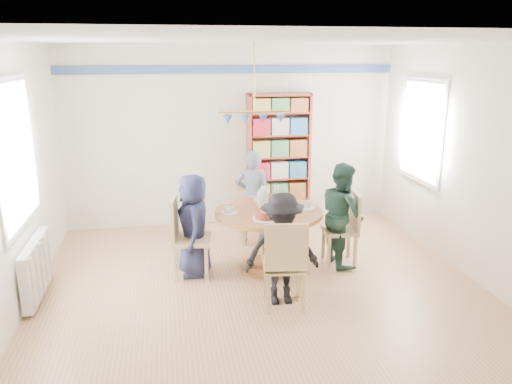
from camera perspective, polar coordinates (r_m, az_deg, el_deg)
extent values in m
plane|color=tan|center=(5.69, 0.74, -11.31)|extent=(5.00, 5.00, 0.00)
plane|color=white|center=(5.08, 0.85, 16.98)|extent=(5.00, 5.00, 0.00)
plane|color=white|center=(7.65, -2.86, 6.32)|extent=(5.00, 0.00, 5.00)
plane|color=white|center=(2.94, 10.41, -9.28)|extent=(5.00, 0.00, 5.00)
plane|color=white|center=(5.35, -26.50, 0.67)|extent=(0.00, 5.00, 5.00)
plane|color=white|center=(6.21, 24.10, 2.81)|extent=(0.00, 5.00, 5.00)
cube|color=navy|center=(7.53, -2.94, 13.82)|extent=(5.00, 0.02, 0.12)
cube|color=white|center=(5.58, -25.85, 3.94)|extent=(0.03, 1.32, 1.52)
cube|color=white|center=(5.57, -25.65, 3.96)|extent=(0.01, 1.20, 1.40)
cube|color=white|center=(7.25, 18.46, 6.64)|extent=(0.03, 1.12, 1.42)
cube|color=white|center=(7.24, 18.32, 6.64)|extent=(0.01, 1.00, 1.30)
cylinder|color=gold|center=(5.58, -0.19, 13.00)|extent=(0.01, 0.01, 0.75)
cylinder|color=gold|center=(5.61, -0.19, 9.17)|extent=(0.80, 0.02, 0.02)
cone|color=#3959A0|center=(5.57, -3.26, 8.27)|extent=(0.11, 0.11, 0.10)
cone|color=#3959A0|center=(5.60, -1.20, 8.33)|extent=(0.11, 0.11, 0.10)
cone|color=#3959A0|center=(5.64, 0.83, 8.38)|extent=(0.11, 0.11, 0.10)
cone|color=#3959A0|center=(5.68, 2.83, 8.42)|extent=(0.11, 0.11, 0.10)
cube|color=silver|center=(5.91, -23.81, -7.96)|extent=(0.10, 1.00, 0.60)
cube|color=silver|center=(5.54, -24.11, -9.56)|extent=(0.02, 0.06, 0.56)
cube|color=silver|center=(5.71, -23.66, -8.73)|extent=(0.02, 0.06, 0.56)
cube|color=silver|center=(5.89, -23.24, -7.95)|extent=(0.02, 0.06, 0.56)
cube|color=silver|center=(6.07, -22.84, -7.21)|extent=(0.02, 0.06, 0.56)
cube|color=silver|center=(6.25, -22.47, -6.51)|extent=(0.02, 0.06, 0.56)
cylinder|color=#945730|center=(6.01, 1.46, -2.36)|extent=(1.30, 1.30, 0.05)
cylinder|color=#945730|center=(6.14, 1.44, -5.69)|extent=(0.16, 0.16, 0.70)
cylinder|color=#945730|center=(6.27, 1.42, -8.50)|extent=(0.70, 0.70, 0.04)
cube|color=#D5BC83|center=(5.94, -7.33, -5.40)|extent=(0.49, 0.49, 0.05)
cube|color=#D5BC83|center=(5.88, -9.31, -3.06)|extent=(0.11, 0.43, 0.51)
cube|color=#D5BC83|center=(5.86, -5.69, -8.21)|extent=(0.05, 0.05, 0.44)
cube|color=#D5BC83|center=(6.18, -5.48, -6.91)|extent=(0.05, 0.05, 0.44)
cube|color=#D5BC83|center=(5.89, -9.11, -8.19)|extent=(0.05, 0.05, 0.44)
cube|color=#D5BC83|center=(6.21, -8.72, -6.90)|extent=(0.05, 0.05, 0.44)
cube|color=#D5BC83|center=(6.35, 9.54, -4.34)|extent=(0.45, 0.45, 0.05)
cube|color=#D5BC83|center=(6.32, 11.27, -2.20)|extent=(0.08, 0.41, 0.49)
cube|color=#D5BC83|center=(6.54, 7.70, -5.79)|extent=(0.04, 0.04, 0.42)
cube|color=#D5BC83|center=(6.24, 8.32, -6.88)|extent=(0.04, 0.04, 0.42)
cube|color=#D5BC83|center=(6.62, 10.51, -5.66)|extent=(0.04, 0.04, 0.42)
cube|color=#D5BC83|center=(6.32, 11.27, -6.73)|extent=(0.04, 0.04, 0.42)
cube|color=#D5BC83|center=(7.02, -0.26, -2.13)|extent=(0.42, 0.42, 0.05)
cube|color=#D5BC83|center=(7.13, -0.51, 0.19)|extent=(0.41, 0.04, 0.49)
cube|color=#D5BC83|center=(6.91, -1.40, -4.44)|extent=(0.04, 0.04, 0.42)
cube|color=#D5BC83|center=(6.97, 1.33, -4.28)|extent=(0.04, 0.04, 0.42)
cube|color=#D5BC83|center=(7.23, -1.78, -3.55)|extent=(0.04, 0.04, 0.42)
cube|color=#D5BC83|center=(7.28, 0.82, -3.40)|extent=(0.04, 0.04, 0.42)
cube|color=#D5BC83|center=(5.22, 3.22, -8.31)|extent=(0.49, 0.49, 0.05)
cube|color=#D5BC83|center=(4.94, 3.51, -6.49)|extent=(0.43, 0.10, 0.51)
cube|color=#D5BC83|center=(5.50, 4.83, -9.82)|extent=(0.05, 0.05, 0.44)
cube|color=#D5BC83|center=(5.47, 1.14, -9.93)|extent=(0.05, 0.05, 0.44)
cube|color=#D5BC83|center=(5.19, 5.35, -11.47)|extent=(0.05, 0.05, 0.44)
cube|color=#D5BC83|center=(5.15, 1.41, -11.60)|extent=(0.05, 0.05, 0.44)
imported|color=#191C38|center=(5.94, -7.12, -3.78)|extent=(0.42, 0.62, 1.24)
imported|color=#1A352A|center=(6.29, 9.82, -2.50)|extent=(0.56, 0.68, 1.30)
imported|color=gray|center=(6.88, -0.38, -0.60)|extent=(0.55, 0.45, 1.32)
imported|color=black|center=(5.24, 2.99, -6.54)|extent=(0.80, 0.47, 1.21)
cube|color=maroon|center=(7.59, -0.80, 3.61)|extent=(0.04, 0.29, 2.01)
cube|color=maroon|center=(7.79, 5.88, 3.84)|extent=(0.04, 0.29, 2.01)
cube|color=maroon|center=(7.54, 2.67, 11.08)|extent=(0.96, 0.29, 0.04)
cube|color=maroon|center=(7.94, 2.50, -3.18)|extent=(0.96, 0.29, 0.06)
cube|color=maroon|center=(7.81, 2.36, 3.93)|extent=(0.96, 0.02, 2.01)
cube|color=maroon|center=(7.83, 2.53, -0.72)|extent=(0.90, 0.27, 0.02)
cube|color=maroon|center=(7.74, 2.56, 1.66)|extent=(0.90, 0.27, 0.02)
cube|color=maroon|center=(7.67, 2.59, 4.08)|extent=(0.90, 0.27, 0.02)
cube|color=maroon|center=(7.61, 2.62, 6.55)|extent=(0.90, 0.27, 0.02)
cube|color=maroon|center=(7.57, 2.65, 9.06)|extent=(0.90, 0.27, 0.02)
cube|color=maroon|center=(7.81, 0.49, -2.28)|extent=(0.26, 0.21, 0.25)
cube|color=silver|center=(7.87, 2.54, -2.16)|extent=(0.26, 0.21, 0.25)
cube|color=#286194|center=(7.94, 4.56, -2.05)|extent=(0.26, 0.21, 0.25)
cube|color=tan|center=(7.72, 0.49, 0.10)|extent=(0.26, 0.21, 0.25)
cube|color=#40744C|center=(7.78, 2.57, 0.20)|extent=(0.26, 0.21, 0.25)
cube|color=brown|center=(7.84, 4.61, 0.30)|extent=(0.26, 0.21, 0.25)
cube|color=maroon|center=(7.64, 0.50, 2.52)|extent=(0.26, 0.21, 0.25)
cube|color=silver|center=(7.69, 2.60, 2.61)|extent=(0.26, 0.21, 0.25)
cube|color=#286194|center=(7.76, 4.67, 2.69)|extent=(0.26, 0.21, 0.25)
cube|color=tan|center=(7.57, 0.51, 4.99)|extent=(0.26, 0.21, 0.25)
cube|color=#40744C|center=(7.63, 2.63, 5.06)|extent=(0.26, 0.21, 0.25)
cube|color=brown|center=(7.69, 4.72, 5.12)|extent=(0.26, 0.21, 0.25)
cube|color=maroon|center=(7.51, 0.51, 7.50)|extent=(0.26, 0.21, 0.25)
cube|color=silver|center=(7.57, 2.66, 7.55)|extent=(0.26, 0.21, 0.25)
cube|color=#286194|center=(7.64, 4.78, 7.59)|extent=(0.26, 0.21, 0.25)
cube|color=tan|center=(7.48, 0.52, 9.89)|extent=(0.26, 0.21, 0.21)
cube|color=#40744C|center=(7.54, 2.69, 9.92)|extent=(0.26, 0.21, 0.21)
cube|color=brown|center=(7.61, 4.83, 9.93)|extent=(0.26, 0.21, 0.21)
cylinder|color=white|center=(6.04, 0.85, -0.84)|extent=(0.12, 0.12, 0.24)
sphere|color=white|center=(6.00, 0.85, 0.26)|extent=(0.09, 0.09, 0.09)
cylinder|color=silver|center=(6.10, 2.35, -0.48)|extent=(0.07, 0.07, 0.28)
cylinder|color=#3959A0|center=(6.06, 2.36, 0.89)|extent=(0.03, 0.03, 0.03)
cylinder|color=white|center=(6.28, 1.39, -1.29)|extent=(0.30, 0.30, 0.01)
cylinder|color=maroon|center=(6.26, 1.39, -0.84)|extent=(0.24, 0.24, 0.09)
cylinder|color=white|center=(5.71, 1.10, -3.03)|extent=(0.30, 0.30, 0.01)
cylinder|color=maroon|center=(5.69, 1.10, -2.54)|extent=(0.24, 0.24, 0.09)
cylinder|color=white|center=(5.93, -3.09, -2.33)|extent=(0.20, 0.20, 0.01)
imported|color=white|center=(5.92, -3.10, -1.93)|extent=(0.12, 0.12, 0.10)
cylinder|color=white|center=(6.12, 5.88, -1.83)|extent=(0.20, 0.20, 0.01)
imported|color=white|center=(6.11, 5.89, -1.45)|extent=(0.10, 0.10, 0.09)
cylinder|color=white|center=(6.45, 0.59, -0.82)|extent=(0.20, 0.20, 0.01)
imported|color=white|center=(6.44, 0.59, -0.44)|extent=(0.12, 0.12, 0.10)
cylinder|color=white|center=(5.56, 2.48, -3.56)|extent=(0.20, 0.20, 0.01)
imported|color=white|center=(5.55, 2.48, -3.15)|extent=(0.10, 0.10, 0.09)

